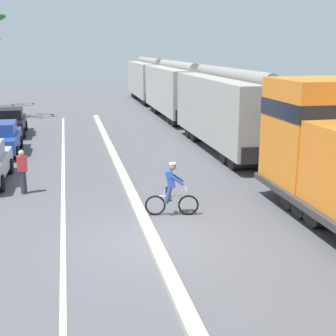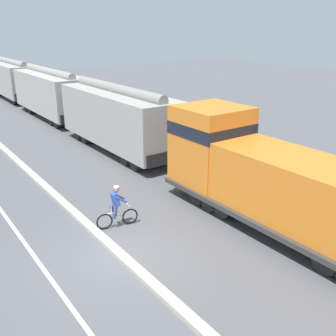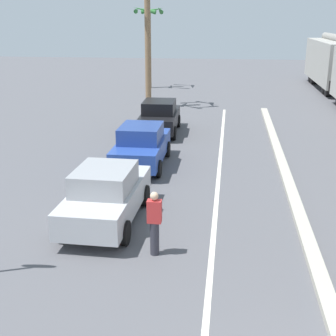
# 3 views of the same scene
# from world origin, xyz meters

# --- Properties ---
(ground_plane) EXTENTS (120.00, 120.00, 0.00)m
(ground_plane) POSITION_xyz_m (0.00, 0.00, 0.00)
(ground_plane) COLOR #56565B
(median_curb) EXTENTS (0.36, 36.00, 0.16)m
(median_curb) POSITION_xyz_m (0.00, 6.00, 0.08)
(median_curb) COLOR #B2AD9E
(median_curb) RESTS_ON ground
(lane_stripe) EXTENTS (0.14, 36.00, 0.01)m
(lane_stripe) POSITION_xyz_m (-2.40, 6.00, 0.00)
(lane_stripe) COLOR silver
(lane_stripe) RESTS_ON ground
(hopper_car_lead) EXTENTS (2.90, 10.60, 4.18)m
(hopper_car_lead) POSITION_xyz_m (5.93, 10.64, 2.08)
(hopper_car_lead) COLOR #A09D95
(hopper_car_lead) RESTS_ON ground
(hopper_car_middle) EXTENTS (2.90, 10.60, 4.18)m
(hopper_car_middle) POSITION_xyz_m (5.93, 22.24, 2.08)
(hopper_car_middle) COLOR #A7A49D
(hopper_car_middle) RESTS_ON ground
(hopper_car_trailing) EXTENTS (2.90, 10.60, 4.18)m
(hopper_car_trailing) POSITION_xyz_m (5.93, 33.84, 2.08)
(hopper_car_trailing) COLOR #A29F97
(hopper_car_trailing) RESTS_ON ground
(parked_car_blue) EXTENTS (1.86, 4.21, 1.62)m
(parked_car_blue) POSITION_xyz_m (-5.39, 12.16, 0.82)
(parked_car_blue) COLOR #28479E
(parked_car_blue) RESTS_ON ground
(parked_car_black) EXTENTS (1.94, 4.25, 1.62)m
(parked_car_black) POSITION_xyz_m (-5.50, 17.54, 0.82)
(parked_car_black) COLOR black
(parked_car_black) RESTS_ON ground
(cyclist) EXTENTS (1.69, 0.54, 1.71)m
(cyclist) POSITION_xyz_m (0.97, 1.89, 0.82)
(cyclist) COLOR black
(cyclist) RESTS_ON ground
(pedestrian_by_cars) EXTENTS (0.34, 0.22, 1.62)m
(pedestrian_by_cars) POSITION_xyz_m (-3.78, 5.23, 0.85)
(pedestrian_by_cars) COLOR #33333D
(pedestrian_by_cars) RESTS_ON ground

